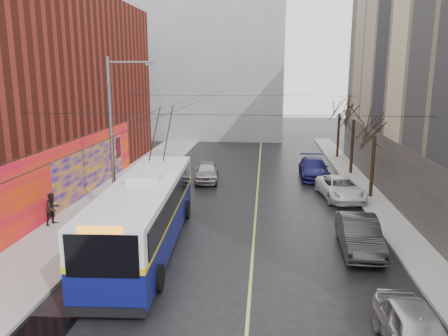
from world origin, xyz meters
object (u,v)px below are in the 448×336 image
object	(u,v)px
tree_mid	(354,110)
parked_car_a	(416,333)
pedestrian_a	(103,209)
pedestrian_b	(53,209)
parked_car_c	(341,188)
pedestrian_c	(126,187)
streetlight_pole	(114,136)
following_car	(207,171)
tree_far	(340,105)
parked_car_b	(359,234)
trolleybus	(145,213)
parked_car_d	(314,168)
tree_near	(376,124)

from	to	relation	value
tree_mid	parked_car_a	distance (m)	24.34
tree_mid	pedestrian_a	world-z (taller)	tree_mid
tree_mid	pedestrian_b	xyz separation A→B (m)	(-18.32, -14.23, -4.22)
parked_car_c	pedestrian_b	bearing A→B (deg)	-164.20
parked_car_c	pedestrian_c	size ratio (longest dim) A/B	2.94
pedestrian_b	parked_car_c	bearing A→B (deg)	-42.63
pedestrian_c	streetlight_pole	bearing A→B (deg)	150.01
following_car	tree_far	bearing A→B (deg)	36.92
pedestrian_b	pedestrian_a	bearing A→B (deg)	-55.36
parked_car_b	pedestrian_b	xyz separation A→B (m)	(-15.75, 1.72, 0.24)
parked_car_c	pedestrian_b	xyz separation A→B (m)	(-16.32, -7.04, 0.32)
trolleybus	parked_car_b	world-z (taller)	trolleybus
tree_far	following_car	distance (m)	16.00
parked_car_c	following_car	size ratio (longest dim) A/B	1.18
streetlight_pole	trolleybus	xyz separation A→B (m)	(2.55, -3.50, -3.12)
parked_car_d	pedestrian_b	size ratio (longest dim) A/B	3.05
tree_mid	following_car	size ratio (longest dim) A/B	1.54
parked_car_a	pedestrian_c	xyz separation A→B (m)	(-13.28, 14.33, 0.29)
parked_car_c	following_car	xyz separation A→B (m)	(-9.46, 3.92, 0.03)
streetlight_pole	pedestrian_b	size ratio (longest dim) A/B	5.13
parked_car_c	tree_near	bearing A→B (deg)	-2.27
tree_near	tree_far	distance (m)	14.00
following_car	pedestrian_c	size ratio (longest dim) A/B	2.49
following_car	pedestrian_a	size ratio (longest dim) A/B	2.78
tree_near	trolleybus	bearing A→B (deg)	-142.96
following_car	parked_car_c	bearing A→B (deg)	-27.47
tree_mid	trolleybus	bearing A→B (deg)	-127.34
parked_car_c	trolleybus	bearing A→B (deg)	-146.20
parked_car_c	pedestrian_a	xyz separation A→B (m)	(-13.74, -6.56, 0.22)
parked_car_b	pedestrian_a	distance (m)	13.35
tree_mid	parked_car_b	bearing A→B (deg)	-99.15
tree_far	trolleybus	xyz separation A→B (m)	(-12.58, -23.50, -3.41)
tree_mid	tree_far	world-z (taller)	tree_mid
streetlight_pole	pedestrian_a	size ratio (longest dim) A/B	5.78
streetlight_pole	trolleybus	distance (m)	5.34
tree_far	parked_car_d	world-z (taller)	tree_far
tree_near	pedestrian_a	bearing A→B (deg)	-156.80
tree_near	pedestrian_a	xyz separation A→B (m)	(-15.74, -6.74, -4.05)
following_car	tree_near	bearing A→B (deg)	-23.01
streetlight_pole	tree_near	size ratio (longest dim) A/B	1.41
tree_near	pedestrian_c	distance (m)	16.48
tree_far	pedestrian_b	world-z (taller)	tree_far
streetlight_pole	pedestrian_c	distance (m)	5.26
parked_car_b	pedestrian_b	world-z (taller)	pedestrian_b
parked_car_d	pedestrian_c	bearing A→B (deg)	-147.29
trolleybus	pedestrian_a	size ratio (longest dim) A/B	8.50
tree_far	parked_car_a	size ratio (longest dim) A/B	1.53
tree_near	parked_car_b	distance (m)	10.21
streetlight_pole	tree_near	xyz separation A→B (m)	(15.14, 6.00, 0.13)
parked_car_b	pedestrian_c	world-z (taller)	pedestrian_c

